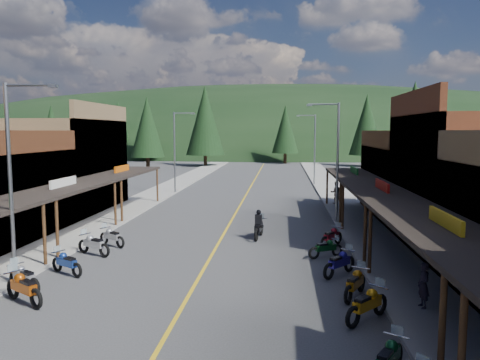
% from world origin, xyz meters
% --- Properties ---
extents(ground, '(220.00, 220.00, 0.00)m').
position_xyz_m(ground, '(0.00, 0.00, 0.00)').
color(ground, '#38383A').
rests_on(ground, ground).
extents(centerline, '(0.15, 90.00, 0.01)m').
position_xyz_m(centerline, '(0.00, 20.00, 0.01)').
color(centerline, gold).
rests_on(centerline, ground).
extents(sidewalk_west, '(3.40, 94.00, 0.15)m').
position_xyz_m(sidewalk_west, '(-8.70, 20.00, 0.07)').
color(sidewalk_west, gray).
rests_on(sidewalk_west, ground).
extents(sidewalk_east, '(3.40, 94.00, 0.15)m').
position_xyz_m(sidewalk_east, '(8.70, 20.00, 0.07)').
color(sidewalk_east, gray).
rests_on(sidewalk_east, ground).
extents(shop_west_3, '(10.90, 10.20, 8.20)m').
position_xyz_m(shop_west_3, '(-13.78, 11.30, 3.52)').
color(shop_west_3, brown).
rests_on(shop_west_3, ground).
extents(shop_east_3, '(10.90, 10.20, 6.20)m').
position_xyz_m(shop_east_3, '(13.75, 11.30, 2.53)').
color(shop_east_3, '#4C2D16').
rests_on(shop_east_3, ground).
extents(streetlight_0, '(2.16, 0.18, 8.00)m').
position_xyz_m(streetlight_0, '(-6.95, -6.00, 4.46)').
color(streetlight_0, gray).
rests_on(streetlight_0, ground).
extents(streetlight_1, '(2.16, 0.18, 8.00)m').
position_xyz_m(streetlight_1, '(-6.95, 22.00, 4.46)').
color(streetlight_1, gray).
rests_on(streetlight_1, ground).
extents(streetlight_2, '(2.16, 0.18, 8.00)m').
position_xyz_m(streetlight_2, '(6.95, 8.00, 4.46)').
color(streetlight_2, gray).
rests_on(streetlight_2, ground).
extents(streetlight_3, '(2.16, 0.18, 8.00)m').
position_xyz_m(streetlight_3, '(6.95, 30.00, 4.46)').
color(streetlight_3, gray).
rests_on(streetlight_3, ground).
extents(ridge_hill, '(310.00, 140.00, 60.00)m').
position_xyz_m(ridge_hill, '(0.00, 135.00, 0.00)').
color(ridge_hill, black).
rests_on(ridge_hill, ground).
extents(pine_0, '(5.04, 5.04, 11.00)m').
position_xyz_m(pine_0, '(-40.00, 62.00, 6.48)').
color(pine_0, black).
rests_on(pine_0, ground).
extents(pine_1, '(5.88, 5.88, 12.50)m').
position_xyz_m(pine_1, '(-24.00, 70.00, 7.24)').
color(pine_1, black).
rests_on(pine_1, ground).
extents(pine_2, '(6.72, 6.72, 14.00)m').
position_xyz_m(pine_2, '(-10.00, 58.00, 7.99)').
color(pine_2, black).
rests_on(pine_2, ground).
extents(pine_3, '(5.04, 5.04, 11.00)m').
position_xyz_m(pine_3, '(4.00, 66.00, 6.48)').
color(pine_3, black).
rests_on(pine_3, ground).
extents(pine_4, '(5.88, 5.88, 12.50)m').
position_xyz_m(pine_4, '(18.00, 60.00, 7.24)').
color(pine_4, black).
rests_on(pine_4, ground).
extents(pine_5, '(6.72, 6.72, 14.00)m').
position_xyz_m(pine_5, '(34.00, 72.00, 7.99)').
color(pine_5, black).
rests_on(pine_5, ground).
extents(pine_7, '(5.88, 5.88, 12.50)m').
position_xyz_m(pine_7, '(-32.00, 76.00, 7.24)').
color(pine_7, black).
rests_on(pine_7, ground).
extents(pine_8, '(4.48, 4.48, 10.00)m').
position_xyz_m(pine_8, '(-22.00, 40.00, 5.98)').
color(pine_8, black).
rests_on(pine_8, ground).
extents(pine_9, '(4.93, 4.93, 10.80)m').
position_xyz_m(pine_9, '(24.00, 45.00, 6.38)').
color(pine_9, black).
rests_on(pine_9, ground).
extents(pine_10, '(5.38, 5.38, 11.60)m').
position_xyz_m(pine_10, '(-18.00, 50.00, 6.78)').
color(pine_10, black).
rests_on(pine_10, ground).
extents(pine_11, '(5.82, 5.82, 12.40)m').
position_xyz_m(pine_11, '(20.00, 38.00, 7.19)').
color(pine_11, black).
rests_on(pine_11, ground).
extents(bike_west_4, '(2.34, 1.87, 1.31)m').
position_xyz_m(bike_west_4, '(-5.69, -7.80, 0.65)').
color(bike_west_4, '#9C410B').
rests_on(bike_west_4, ground).
extents(bike_west_5, '(2.13, 1.69, 1.19)m').
position_xyz_m(bike_west_5, '(-6.41, -6.54, 0.59)').
color(bike_west_5, gray).
rests_on(bike_west_5, ground).
extents(bike_west_6, '(2.07, 1.61, 1.15)m').
position_xyz_m(bike_west_6, '(-5.73, -4.38, 0.58)').
color(bike_west_6, navy).
rests_on(bike_west_6, ground).
extents(bike_west_7, '(2.24, 1.60, 1.22)m').
position_xyz_m(bike_west_7, '(-5.84, -1.20, 0.61)').
color(bike_west_7, '#9C9DA1').
rests_on(bike_west_7, ground).
extents(bike_west_8, '(2.04, 1.68, 1.15)m').
position_xyz_m(bike_west_8, '(-5.61, 0.67, 0.58)').
color(bike_west_8, gray).
rests_on(bike_west_8, ground).
extents(bike_east_3, '(1.59, 2.04, 1.13)m').
position_xyz_m(bike_east_3, '(6.13, -11.85, 0.57)').
color(bike_east_3, '#0B3A1B').
rests_on(bike_east_3, ground).
extents(bike_east_4, '(2.04, 2.13, 1.26)m').
position_xyz_m(bike_east_4, '(6.25, -8.29, 0.63)').
color(bike_east_4, '#C8820E').
rests_on(bike_east_4, ground).
extents(bike_east_5, '(1.58, 2.21, 1.21)m').
position_xyz_m(bike_east_5, '(6.19, -6.11, 0.60)').
color(bike_east_5, '#A3620B').
rests_on(bike_east_5, ground).
extents(bike_east_6, '(1.96, 2.12, 1.24)m').
position_xyz_m(bike_east_6, '(5.93, -3.46, 0.62)').
color(bike_east_6, navy).
rests_on(bike_east_6, ground).
extents(bike_east_7, '(1.93, 1.42, 1.06)m').
position_xyz_m(bike_east_7, '(5.62, -0.64, 0.53)').
color(bike_east_7, '#0B3916').
rests_on(bike_east_7, ground).
extents(bike_east_8, '(1.77, 2.11, 1.19)m').
position_xyz_m(bike_east_8, '(6.13, 1.65, 0.60)').
color(bike_east_8, maroon).
rests_on(bike_east_8, ground).
extents(rider_on_bike, '(1.02, 2.34, 1.73)m').
position_xyz_m(rider_on_bike, '(2.15, 3.23, 0.69)').
color(rider_on_bike, black).
rests_on(rider_on_bike, ground).
extents(pedestrian_east_a, '(0.46, 0.62, 1.57)m').
position_xyz_m(pedestrian_east_a, '(8.30, -7.24, 0.94)').
color(pedestrian_east_a, black).
rests_on(pedestrian_east_a, sidewalk_east).
extents(pedestrian_east_b, '(0.94, 0.60, 1.85)m').
position_xyz_m(pedestrian_east_b, '(7.93, 15.84, 1.07)').
color(pedestrian_east_b, brown).
rests_on(pedestrian_east_b, sidewalk_east).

